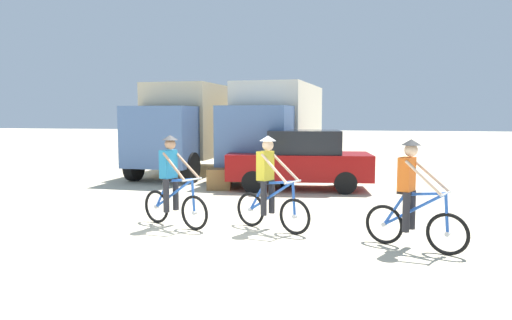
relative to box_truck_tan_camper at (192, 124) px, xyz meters
The scene contains 8 objects.
ground_plane 10.00m from the box_truck_tan_camper, 70.44° to the right, with size 120.00×120.00×0.00m, color beige.
box_truck_tan_camper is the anchor object (origin of this frame).
box_truck_cream_rv 3.33m from the box_truck_tan_camper, ahead, with size 2.91×6.92×3.35m.
sedan_parked 5.75m from the box_truck_tan_camper, 36.41° to the right, with size 4.38×2.25×1.76m.
cyclist_orange_shirt 8.97m from the box_truck_tan_camper, 73.13° to the right, with size 1.61×0.81×1.82m.
cyclist_cowboy_hat 9.62m from the box_truck_tan_camper, 61.78° to the right, with size 1.57×0.87×1.82m.
cyclist_near_camera 11.64m from the box_truck_tan_camper, 52.59° to the right, with size 1.57×0.87×1.82m.
supply_crate 4.72m from the box_truck_tan_camper, 60.41° to the right, with size 0.69×0.63×0.62m, color olive.
Camera 1 is at (2.76, -7.86, 2.21)m, focal length 32.61 mm.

